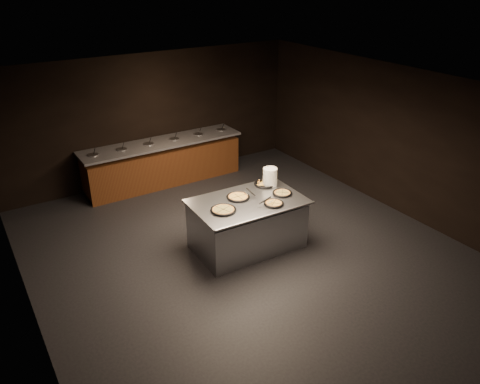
% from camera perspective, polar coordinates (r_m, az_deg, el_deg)
% --- Properties ---
extents(room, '(7.02, 8.02, 2.92)m').
position_cam_1_polar(room, '(7.60, 1.10, 1.59)').
color(room, black).
rests_on(room, ground).
extents(salad_bar, '(3.70, 0.83, 1.18)m').
position_cam_1_polar(salad_bar, '(10.91, -9.27, 3.27)').
color(salad_bar, brown).
rests_on(salad_bar, ground).
extents(serving_counter, '(1.97, 1.29, 0.93)m').
position_cam_1_polar(serving_counter, '(8.30, 0.87, -4.02)').
color(serving_counter, silver).
rests_on(serving_counter, ground).
extents(plate_stack, '(0.26, 0.26, 0.33)m').
position_cam_1_polar(plate_stack, '(8.58, 3.68, 1.85)').
color(plate_stack, white).
rests_on(plate_stack, serving_counter).
extents(pan_veggie_whole, '(0.43, 0.43, 0.04)m').
position_cam_1_polar(pan_veggie_whole, '(7.73, -2.05, -2.19)').
color(pan_veggie_whole, black).
rests_on(pan_veggie_whole, serving_counter).
extents(pan_cheese_whole, '(0.41, 0.41, 0.04)m').
position_cam_1_polar(pan_cheese_whole, '(8.15, -0.23, -0.60)').
color(pan_cheese_whole, black).
rests_on(pan_cheese_whole, serving_counter).
extents(pan_cheese_slices_a, '(0.39, 0.39, 0.04)m').
position_cam_1_polar(pan_cheese_slices_a, '(8.64, 3.01, 1.00)').
color(pan_cheese_slices_a, black).
rests_on(pan_cheese_slices_a, serving_counter).
extents(pan_cheese_slices_b, '(0.34, 0.34, 0.04)m').
position_cam_1_polar(pan_cheese_slices_b, '(7.95, 4.13, -1.39)').
color(pan_cheese_slices_b, black).
rests_on(pan_cheese_slices_b, serving_counter).
extents(pan_veggie_slices, '(0.35, 0.35, 0.04)m').
position_cam_1_polar(pan_veggie_slices, '(8.32, 5.18, -0.12)').
color(pan_veggie_slices, black).
rests_on(pan_veggie_slices, serving_counter).
extents(server_left, '(0.21, 0.28, 0.16)m').
position_cam_1_polar(server_left, '(8.18, 1.03, -0.10)').
color(server_left, silver).
rests_on(server_left, serving_counter).
extents(server_right, '(0.34, 0.16, 0.17)m').
position_cam_1_polar(server_right, '(7.88, 3.42, -1.13)').
color(server_right, silver).
rests_on(server_right, serving_counter).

